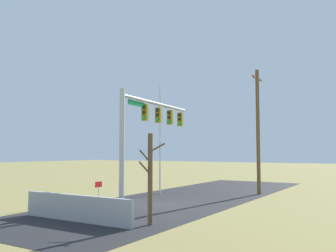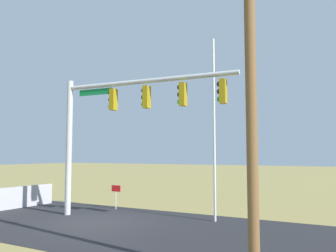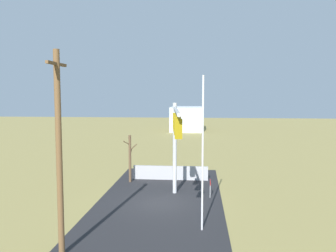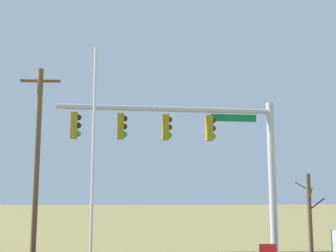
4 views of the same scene
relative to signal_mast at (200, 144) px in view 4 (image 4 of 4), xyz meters
name	(u,v)px [view 4 (image 4 of 4)]	position (x,y,z in m)	size (l,w,h in m)	color
signal_mast	(200,144)	(0.00, 0.00, 0.00)	(8.26, 1.04, 6.31)	#B2B5BA
flagpole	(93,160)	(-3.83, -1.60, -0.72)	(0.10, 0.10, 7.84)	silver
utility_pole	(37,156)	(-7.19, 4.43, -0.10)	(1.90, 0.26, 8.75)	brown
bare_tree	(310,212)	(5.56, 3.97, -2.73)	(1.27, 1.02, 3.70)	brown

